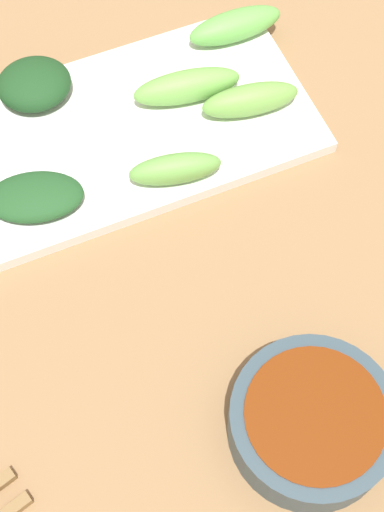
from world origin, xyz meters
name	(u,v)px	position (x,y,z in m)	size (l,w,h in m)	color
tabletop	(173,267)	(0.00, 0.00, 0.01)	(2.10, 2.10, 0.02)	#926F48
sauce_bowl	(312,421)	(-0.16, -0.04, 0.04)	(0.11, 0.11, 0.04)	#354953
serving_plate	(96,141)	(0.13, 0.02, 0.03)	(0.17, 0.36, 0.01)	white
broccoli_leafy_0	(34,84)	(0.19, 0.05, 0.05)	(0.06, 0.06, 0.03)	#1C451F
broccoli_stalk_2	(235,26)	(0.18, -0.13, 0.05)	(0.03, 0.09, 0.03)	#67B950
broccoli_stalk_4	(187,87)	(0.13, -0.07, 0.05)	(0.03, 0.09, 0.03)	#73B84F
broccoli_leafy_5	(35,197)	(0.08, 0.08, 0.04)	(0.05, 0.08, 0.02)	#215125
broccoli_stalk_6	(175,169)	(0.06, -0.03, 0.04)	(0.02, 0.07, 0.03)	#6CAD4C
broccoli_stalk_7	(250,100)	(0.10, -0.11, 0.05)	(0.03, 0.08, 0.03)	#72B14C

